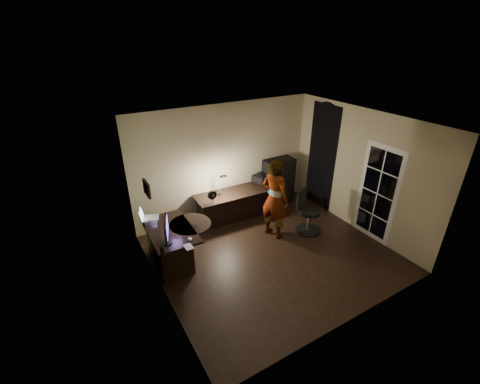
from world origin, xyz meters
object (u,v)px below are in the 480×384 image
desk_left (172,246)px  office_chair (310,212)px  person (275,199)px  desk_right (235,206)px  monitor (166,235)px  cabinet (278,181)px

desk_left → office_chair: (3.03, -0.49, 0.12)m
desk_left → office_chair: 3.07m
person → desk_left: bearing=66.5°
desk_right → monitor: monitor is taller
desk_right → cabinet: (1.40, 0.19, 0.24)m
cabinet → office_chair: cabinet is taller
monitor → person: bearing=23.7°
desk_right → office_chair: office_chair is taller
office_chair → person: bearing=137.8°
desk_left → monitor: monitor is taller
monitor → person: size_ratio=0.28×
cabinet → office_chair: 1.51m
desk_right → office_chair: 1.76m
desk_left → office_chair: size_ratio=1.31×
desk_left → person: 2.33m
person → cabinet: bearing=-57.7°
desk_left → person: person is taller
desk_left → office_chair: office_chair is taller
desk_right → person: person is taller
desk_left → desk_right: bearing=25.1°
office_chair → desk_right: bearing=109.7°
person → office_chair: bearing=-127.9°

